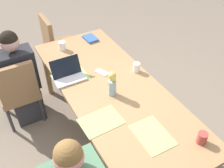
% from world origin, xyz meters
% --- Properties ---
extents(ground_plane, '(10.00, 10.00, 0.00)m').
position_xyz_m(ground_plane, '(0.00, 0.00, 0.00)').
color(ground_plane, '#756656').
extents(dining_table, '(2.33, 0.93, 0.75)m').
position_xyz_m(dining_table, '(0.00, 0.00, 0.68)').
color(dining_table, '#9E754C').
rests_on(dining_table, ground_plane).
extents(chair_near_left_mid, '(0.44, 0.44, 0.90)m').
position_xyz_m(chair_near_left_mid, '(-0.75, -0.82, 0.50)').
color(chair_near_left_mid, olive).
rests_on(chair_near_left_mid, ground_plane).
extents(person_near_left_mid, '(0.36, 0.40, 1.19)m').
position_xyz_m(person_near_left_mid, '(-0.82, -0.76, 0.53)').
color(person_near_left_mid, '#2D2D33').
rests_on(person_near_left_mid, ground_plane).
extents(chair_head_left_right_near, '(0.44, 0.44, 0.90)m').
position_xyz_m(chair_head_left_right_near, '(-1.52, -0.07, 0.50)').
color(chair_head_left_right_near, olive).
rests_on(chair_head_left_right_near, ground_plane).
extents(flower_vase, '(0.10, 0.08, 0.27)m').
position_xyz_m(flower_vase, '(0.08, -0.04, 0.90)').
color(flower_vase, '#8EA8B7').
rests_on(flower_vase, dining_table).
extents(placemat_head_right_left_near, '(0.36, 0.26, 0.00)m').
position_xyz_m(placemat_head_right_left_near, '(0.69, 0.00, 0.75)').
color(placemat_head_right_left_near, '#9EBC66').
rests_on(placemat_head_right_left_near, dining_table).
extents(placemat_near_left_mid, '(0.26, 0.36, 0.00)m').
position_xyz_m(placemat_near_left_mid, '(-0.37, -0.30, 0.75)').
color(placemat_near_left_mid, '#9EBC66').
rests_on(placemat_near_left_mid, dining_table).
extents(placemat_near_left_far, '(0.27, 0.37, 0.00)m').
position_xyz_m(placemat_near_left_far, '(0.35, -0.30, 0.75)').
color(placemat_near_left_far, '#9EBC66').
rests_on(placemat_near_left_far, dining_table).
extents(laptop_near_left_mid, '(0.22, 0.32, 0.20)m').
position_xyz_m(laptop_near_left_mid, '(-0.37, -0.32, 0.79)').
color(laptop_near_left_mid, silver).
rests_on(laptop_near_left_mid, dining_table).
extents(coffee_mug_near_left, '(0.08, 0.08, 0.10)m').
position_xyz_m(coffee_mug_near_left, '(0.94, 0.30, 0.80)').
color(coffee_mug_near_left, '#AD3D38').
rests_on(coffee_mug_near_left, dining_table).
extents(coffee_mug_near_right, '(0.07, 0.07, 0.11)m').
position_xyz_m(coffee_mug_near_right, '(-0.11, 0.36, 0.80)').
color(coffee_mug_near_right, white).
rests_on(coffee_mug_near_right, dining_table).
extents(coffee_mug_centre_left, '(0.09, 0.09, 0.11)m').
position_xyz_m(coffee_mug_centre_left, '(-0.92, -0.18, 0.80)').
color(coffee_mug_centre_left, white).
rests_on(coffee_mug_centre_left, dining_table).
extents(book_red_cover, '(0.21, 0.15, 0.03)m').
position_xyz_m(book_red_cover, '(-0.97, 0.22, 0.76)').
color(book_red_cover, '#335693').
rests_on(book_red_cover, dining_table).
extents(phone_silver, '(0.17, 0.13, 0.01)m').
position_xyz_m(phone_silver, '(-0.27, 0.03, 0.75)').
color(phone_silver, silver).
rests_on(phone_silver, dining_table).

